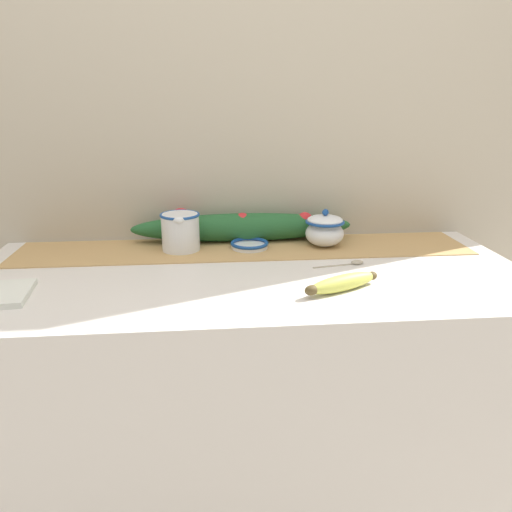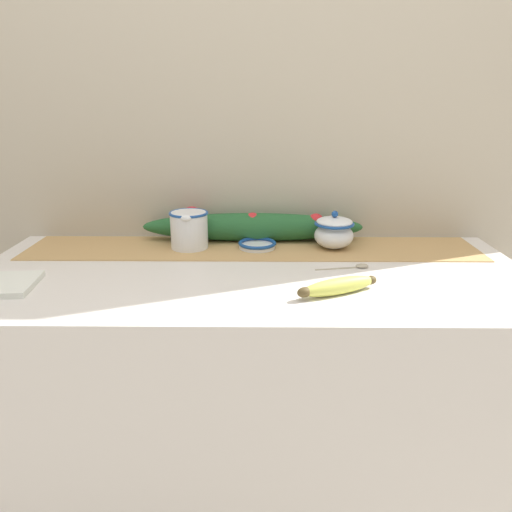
% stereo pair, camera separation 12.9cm
% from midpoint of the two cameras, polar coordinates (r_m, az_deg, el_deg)
% --- Properties ---
extents(countertop, '(1.48, 0.67, 0.86)m').
position_cam_midpoint_polar(countertop, '(1.52, 1.98, -17.19)').
color(countertop, silver).
rests_on(countertop, ground_plane).
extents(back_wall, '(2.28, 0.04, 2.40)m').
position_cam_midpoint_polar(back_wall, '(1.61, 1.98, 14.11)').
color(back_wall, '#B7AD99').
rests_on(back_wall, ground_plane).
extents(table_runner, '(1.36, 0.25, 0.00)m').
position_cam_midpoint_polar(table_runner, '(1.52, 1.98, 0.86)').
color(table_runner, tan).
rests_on(table_runner, countertop).
extents(cream_pitcher, '(0.12, 0.14, 0.11)m').
position_cam_midpoint_polar(cream_pitcher, '(1.51, -5.23, 3.12)').
color(cream_pitcher, white).
rests_on(cream_pitcher, countertop).
extents(sugar_bowl, '(0.12, 0.12, 0.12)m').
position_cam_midpoint_polar(sugar_bowl, '(1.53, 11.30, 2.70)').
color(sugar_bowl, white).
rests_on(sugar_bowl, countertop).
extents(small_dish, '(0.12, 0.12, 0.02)m').
position_cam_midpoint_polar(small_dish, '(1.51, 2.58, 1.26)').
color(small_dish, white).
rests_on(small_dish, countertop).
extents(banana, '(0.21, 0.12, 0.04)m').
position_cam_midpoint_polar(banana, '(1.19, 12.44, -3.44)').
color(banana, '#CCD156').
rests_on(banana, countertop).
extents(spoon, '(0.15, 0.04, 0.01)m').
position_cam_midpoint_polar(spoon, '(1.39, 14.24, -1.18)').
color(spoon, '#A89E89').
rests_on(spoon, countertop).
extents(napkin_stack, '(0.17, 0.17, 0.01)m').
position_cam_midpoint_polar(napkin_stack, '(1.33, -24.70, -3.04)').
color(napkin_stack, white).
rests_on(napkin_stack, countertop).
extents(poinsettia_garland, '(0.70, 0.10, 0.11)m').
position_cam_midpoint_polar(poinsettia_garland, '(1.58, 1.63, 3.40)').
color(poinsettia_garland, '#235B2D').
rests_on(poinsettia_garland, countertop).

